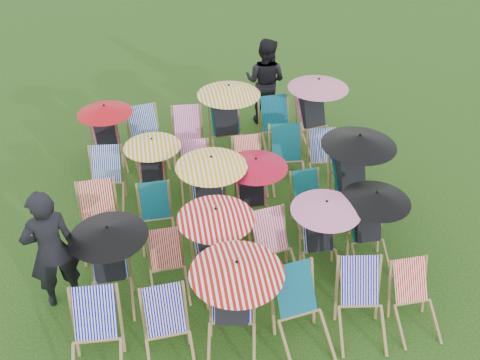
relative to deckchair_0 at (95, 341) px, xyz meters
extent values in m
plane|color=black|center=(2.10, 2.23, -0.49)|extent=(100.00, 100.00, 0.00)
cube|color=#080DAB|center=(0.02, 0.27, 0.19)|extent=(0.54, 0.41, 0.61)
cube|color=#110797|center=(0.87, 0.19, 0.15)|extent=(0.50, 0.38, 0.57)
cube|color=#0812AA|center=(1.73, 0.22, 0.18)|extent=(0.57, 0.47, 0.60)
cube|color=black|center=(1.72, 0.17, 0.18)|extent=(0.50, 0.51, 0.63)
sphere|color=tan|center=(1.74, 0.27, 0.51)|extent=(0.22, 0.22, 0.22)
cylinder|color=black|center=(1.77, 0.12, 0.46)|extent=(0.03, 0.03, 0.74)
cone|color=#BA0F09|center=(1.77, 0.12, 0.80)|extent=(1.16, 1.16, 0.18)
cube|color=#09673E|center=(2.55, 0.19, 0.19)|extent=(0.57, 0.45, 0.61)
cube|color=#1008AA|center=(3.43, 0.19, 0.17)|extent=(0.55, 0.44, 0.60)
cube|color=red|center=(4.14, 0.13, 0.10)|extent=(0.45, 0.33, 0.53)
cube|color=navy|center=(0.18, 1.29, 0.12)|extent=(0.46, 0.34, 0.55)
cube|color=black|center=(0.18, 1.24, 0.12)|extent=(0.39, 0.40, 0.58)
sphere|color=tan|center=(0.18, 1.34, 0.42)|extent=(0.20, 0.20, 0.20)
cylinder|color=black|center=(0.23, 1.20, 0.38)|extent=(0.03, 0.03, 0.67)
cone|color=black|center=(0.23, 1.20, 0.68)|extent=(1.06, 1.06, 0.16)
cube|color=red|center=(0.96, 1.37, 0.09)|extent=(0.45, 0.34, 0.52)
cube|color=#0908AA|center=(1.62, 1.34, 0.14)|extent=(0.53, 0.42, 0.56)
cube|color=black|center=(1.62, 1.30, 0.14)|extent=(0.46, 0.47, 0.59)
sphere|color=tan|center=(1.61, 1.39, 0.45)|extent=(0.21, 0.21, 0.21)
cylinder|color=black|center=(1.69, 1.27, 0.40)|extent=(0.03, 0.03, 0.69)
cone|color=red|center=(1.69, 1.27, 0.71)|extent=(1.09, 1.09, 0.17)
cube|color=#ED2F65|center=(2.49, 1.40, 0.17)|extent=(0.54, 0.44, 0.59)
cube|color=#06168B|center=(3.22, 1.33, 0.10)|extent=(0.45, 0.34, 0.53)
cube|color=black|center=(3.22, 1.28, 0.10)|extent=(0.38, 0.39, 0.55)
sphere|color=tan|center=(3.22, 1.38, 0.39)|extent=(0.19, 0.19, 0.19)
cylinder|color=black|center=(3.28, 1.24, 0.34)|extent=(0.03, 0.03, 0.65)
cone|color=#D36C9D|center=(3.28, 1.24, 0.64)|extent=(1.02, 1.02, 0.16)
cube|color=#0B743C|center=(4.00, 1.40, 0.10)|extent=(0.45, 0.33, 0.53)
cube|color=black|center=(4.00, 1.35, 0.10)|extent=(0.37, 0.39, 0.56)
sphere|color=tan|center=(4.00, 1.44, 0.39)|extent=(0.20, 0.20, 0.20)
cylinder|color=black|center=(4.06, 1.31, 0.34)|extent=(0.03, 0.03, 0.65)
cone|color=black|center=(4.06, 1.31, 0.64)|extent=(1.02, 1.02, 0.16)
cube|color=red|center=(-0.01, 2.56, 0.19)|extent=(0.53, 0.40, 0.61)
cube|color=#096331|center=(0.87, 2.51, 0.11)|extent=(0.46, 0.34, 0.54)
cube|color=#07259F|center=(1.75, 2.57, 0.16)|extent=(0.50, 0.37, 0.59)
cube|color=black|center=(1.74, 2.52, 0.16)|extent=(0.42, 0.43, 0.62)
sphere|color=tan|center=(1.75, 2.63, 0.49)|extent=(0.22, 0.22, 0.22)
cylinder|color=black|center=(1.81, 2.48, 0.43)|extent=(0.03, 0.03, 0.72)
cone|color=#FFB20D|center=(1.81, 2.48, 0.76)|extent=(1.13, 1.13, 0.17)
cube|color=#EA2E6F|center=(2.46, 2.57, 0.10)|extent=(0.47, 0.35, 0.54)
cube|color=black|center=(2.46, 2.52, 0.10)|extent=(0.39, 0.41, 0.56)
sphere|color=tan|center=(2.46, 2.61, 0.40)|extent=(0.20, 0.20, 0.20)
cylinder|color=black|center=(2.51, 2.48, 0.35)|extent=(0.03, 0.03, 0.66)
cone|color=#AA0924|center=(2.51, 2.48, 0.65)|extent=(1.03, 1.03, 0.16)
cube|color=#096726|center=(3.37, 2.45, 0.08)|extent=(0.45, 0.34, 0.52)
cube|color=#0A6C38|center=(4.14, 2.59, 0.22)|extent=(0.59, 0.47, 0.64)
cube|color=black|center=(4.15, 2.53, 0.22)|extent=(0.51, 0.52, 0.67)
sphere|color=tan|center=(4.13, 2.65, 0.57)|extent=(0.23, 0.23, 0.23)
cylinder|color=black|center=(4.22, 2.50, 0.51)|extent=(0.03, 0.03, 0.78)
cone|color=black|center=(4.22, 2.50, 0.87)|extent=(1.23, 1.23, 0.19)
cube|color=navy|center=(0.10, 3.63, 0.17)|extent=(0.53, 0.41, 0.59)
cube|color=red|center=(0.88, 3.57, 0.08)|extent=(0.44, 0.33, 0.51)
cube|color=black|center=(0.87, 3.52, 0.08)|extent=(0.37, 0.38, 0.54)
sphere|color=tan|center=(0.88, 3.61, 0.36)|extent=(0.19, 0.19, 0.19)
cylinder|color=black|center=(0.93, 3.49, 0.31)|extent=(0.03, 0.03, 0.63)
cone|color=#E39F0B|center=(0.93, 3.49, 0.60)|extent=(0.98, 0.98, 0.15)
cube|color=#E12D98|center=(1.65, 3.63, 0.13)|extent=(0.48, 0.37, 0.56)
cube|color=red|center=(2.62, 3.65, 0.11)|extent=(0.46, 0.34, 0.54)
cube|color=#09642F|center=(3.34, 3.68, 0.20)|extent=(0.56, 0.43, 0.62)
cube|color=navy|center=(4.02, 3.59, 0.13)|extent=(0.48, 0.36, 0.56)
cube|color=#FF3388|center=(0.05, 4.84, 0.10)|extent=(0.50, 0.41, 0.53)
cube|color=black|center=(0.06, 4.79, 0.10)|extent=(0.44, 0.45, 0.56)
sphere|color=tan|center=(0.05, 4.89, 0.39)|extent=(0.20, 0.20, 0.20)
cylinder|color=black|center=(0.13, 4.77, 0.35)|extent=(0.03, 0.03, 0.65)
cone|color=#B50A11|center=(0.13, 4.77, 0.65)|extent=(1.03, 1.03, 0.16)
cube|color=#072F9A|center=(0.80, 4.90, 0.20)|extent=(0.58, 0.47, 0.62)
cube|color=#EF2FA6|center=(1.65, 4.82, 0.18)|extent=(0.53, 0.41, 0.60)
cube|color=#0B753B|center=(2.40, 4.81, 0.21)|extent=(0.53, 0.40, 0.63)
cube|color=black|center=(2.40, 4.75, 0.21)|extent=(0.45, 0.46, 0.66)
sphere|color=tan|center=(2.39, 4.86, 0.56)|extent=(0.23, 0.23, 0.23)
cylinder|color=black|center=(2.46, 4.71, 0.50)|extent=(0.03, 0.03, 0.77)
cone|color=orange|center=(2.46, 4.71, 0.85)|extent=(1.21, 1.21, 0.19)
cube|color=#0B7649|center=(3.40, 4.80, 0.21)|extent=(0.54, 0.41, 0.63)
cube|color=#FE3289|center=(4.16, 4.80, 0.20)|extent=(0.58, 0.47, 0.62)
cube|color=black|center=(4.17, 4.74, 0.20)|extent=(0.51, 0.52, 0.65)
sphere|color=tan|center=(4.14, 4.85, 0.54)|extent=(0.23, 0.23, 0.23)
cylinder|color=black|center=(4.24, 4.71, 0.48)|extent=(0.03, 0.03, 0.76)
cone|color=#CF6A89|center=(4.24, 4.71, 0.83)|extent=(1.19, 1.19, 0.18)
imported|color=black|center=(-0.54, 1.25, 0.45)|extent=(0.81, 0.67, 1.89)
imported|color=black|center=(3.43, 5.77, 0.45)|extent=(1.16, 1.10, 1.88)
camera|label=1|loc=(0.96, -4.37, 5.35)|focal=40.00mm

